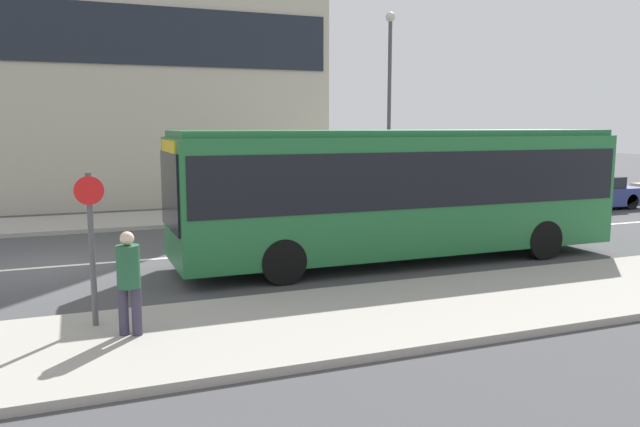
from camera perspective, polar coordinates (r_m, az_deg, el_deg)
ground_plane at (r=15.76m, az=-23.48°, el=-4.51°), size 120.00×120.00×0.00m
sidewalk_near at (r=9.72m, az=-24.63°, el=-11.84°), size 44.00×3.50×0.13m
sidewalk_far at (r=21.90m, az=-23.00°, el=-0.94°), size 44.00×3.50×0.13m
lane_centerline at (r=15.76m, az=-23.48°, el=-4.50°), size 41.80×0.16×0.01m
city_bus at (r=15.02m, az=7.29°, el=2.50°), size 10.82×2.62×3.14m
parked_car_0 at (r=23.58m, az=14.20°, el=1.45°), size 4.49×1.75×1.34m
parked_car_1 at (r=26.70m, az=23.50°, el=1.72°), size 3.91×1.84×1.27m
pedestrian_near_stop at (r=9.72m, az=-17.09°, el=-5.59°), size 0.34×0.34×1.58m
bus_stop_sign at (r=10.24m, az=-20.18°, el=-2.01°), size 0.44×0.12×2.41m
street_lamp at (r=23.87m, az=6.36°, el=11.09°), size 0.36×0.36×7.25m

